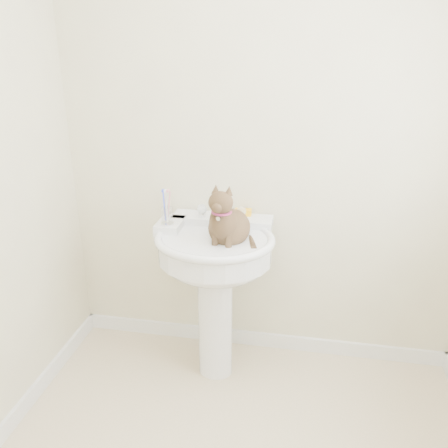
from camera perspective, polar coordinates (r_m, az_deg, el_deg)
The scene contains 7 objects.
wall_back at distance 2.52m, azimuth 4.78°, elevation 9.49°, with size 2.20×0.00×2.50m, color beige, non-canonical shape.
baseboard_back at distance 3.01m, azimuth 4.03°, elevation -13.60°, with size 2.20×0.02×0.09m, color white.
pedestal_sink at distance 2.47m, azimuth -1.14°, elevation -4.74°, with size 0.63×0.62×0.87m.
faucet at distance 2.52m, azimuth -0.40°, elevation 1.49°, with size 0.28×0.12×0.14m.
soap_bar at distance 2.59m, azimuth 2.32°, elevation 1.43°, with size 0.09×0.06×0.03m, color yellow.
toothbrush_cup at distance 2.46m, azimuth -6.87°, elevation 1.03°, with size 0.07×0.07×0.19m.
cat at distance 2.34m, azimuth 0.46°, elevation -0.00°, with size 0.23×0.29×0.43m.
Camera 1 is at (0.25, -1.35, 1.78)m, focal length 38.00 mm.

